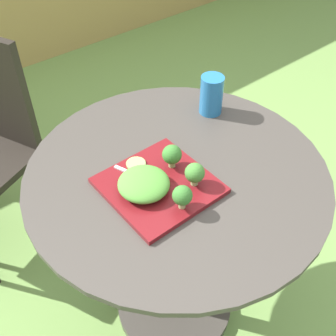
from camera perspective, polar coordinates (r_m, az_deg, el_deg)
ground_plane at (r=1.74m, az=0.85°, el=-18.13°), size 12.00×12.00×0.00m
patio_table at (r=1.36m, az=1.04°, el=-9.07°), size 0.84×0.84×0.74m
salad_plate at (r=1.10m, az=-1.28°, el=-2.40°), size 0.27×0.27×0.01m
drinking_glass at (r=1.34m, az=5.91°, el=9.63°), size 0.07×0.07×0.13m
fork at (r=1.10m, az=-3.36°, el=-1.47°), size 0.07×0.15×0.00m
lettuce_mound at (r=1.06m, az=-3.32°, el=-2.15°), size 0.13×0.13×0.04m
broccoli_floret_0 at (r=1.01m, az=1.97°, el=-3.81°), size 0.05×0.05×0.07m
broccoli_floret_1 at (r=1.07m, az=3.67°, el=-0.71°), size 0.05×0.05×0.07m
broccoli_floret_2 at (r=1.11m, az=0.55°, el=1.81°), size 0.05×0.05×0.07m
cucumber_slice_0 at (r=1.15m, az=-4.39°, el=0.58°), size 0.05×0.05×0.01m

